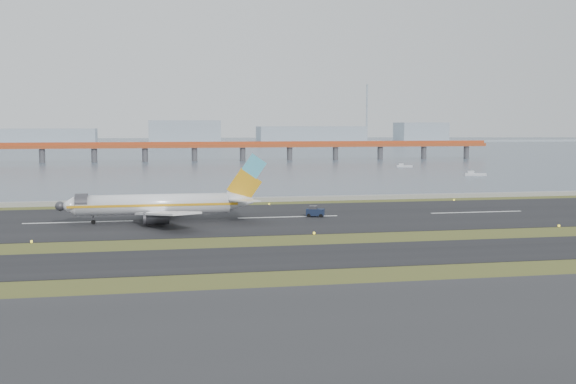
{
  "coord_description": "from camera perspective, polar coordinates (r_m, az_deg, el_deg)",
  "views": [
    {
      "loc": [
        -27.23,
        -108.58,
        18.39
      ],
      "look_at": [
        -1.6,
        22.0,
        5.83
      ],
      "focal_mm": 45.0,
      "sensor_mm": 36.0,
      "label": 1
    }
  ],
  "objects": [
    {
      "name": "ground",
      "position": [
        113.45,
        2.94,
        -3.94
      ],
      "size": [
        1000.0,
        1000.0,
        0.0
      ],
      "primitive_type": "plane",
      "color": "#384619",
      "rests_on": "ground"
    },
    {
      "name": "apron_strip",
      "position": [
        62.84,
        15.46,
        -11.77
      ],
      "size": [
        1000.0,
        50.0,
        0.1
      ],
      "primitive_type": "cube",
      "color": "#2B2B2E",
      "rests_on": "ground"
    },
    {
      "name": "taxiway_strip",
      "position": [
        102.01,
        4.58,
        -4.98
      ],
      "size": [
        1000.0,
        18.0,
        0.1
      ],
      "primitive_type": "cube",
      "color": "black",
      "rests_on": "ground"
    },
    {
      "name": "runway_strip",
      "position": [
        142.42,
        0.01,
        -2.0
      ],
      "size": [
        1000.0,
        45.0,
        0.1
      ],
      "primitive_type": "cube",
      "color": "black",
      "rests_on": "ground"
    },
    {
      "name": "seawall",
      "position": [
        171.7,
        -1.92,
        -0.59
      ],
      "size": [
        1000.0,
        2.5,
        1.0
      ],
      "primitive_type": "cube",
      "color": "#999A94",
      "rests_on": "ground"
    },
    {
      "name": "bay_water",
      "position": [
        569.53,
        -8.37,
        3.49
      ],
      "size": [
        1400.0,
        800.0,
        1.3
      ],
      "primitive_type": "cube",
      "color": "#445361",
      "rests_on": "ground"
    },
    {
      "name": "red_pier",
      "position": [
        361.85,
        -3.61,
        3.62
      ],
      "size": [
        260.0,
        5.0,
        10.2
      ],
      "color": "#B0461E",
      "rests_on": "ground"
    },
    {
      "name": "far_shoreline",
      "position": [
        729.83,
        -7.92,
        4.38
      ],
      "size": [
        1400.0,
        80.0,
        60.5
      ],
      "color": "#98A6B3",
      "rests_on": "ground"
    },
    {
      "name": "airliner",
      "position": [
        136.6,
        -9.92,
        -0.96
      ],
      "size": [
        38.52,
        32.89,
        12.8
      ],
      "color": "white",
      "rests_on": "ground"
    },
    {
      "name": "pushback_tug",
      "position": [
        142.89,
        2.14,
        -1.56
      ],
      "size": [
        3.99,
        3.07,
        2.26
      ],
      "rotation": [
        0.0,
        0.0,
        -0.35
      ],
      "color": "#131D35",
      "rests_on": "ground"
    },
    {
      "name": "workboat_near",
      "position": [
        265.13,
        14.53,
        1.37
      ],
      "size": [
        7.75,
        4.28,
        1.8
      ],
      "rotation": [
        0.0,
        0.0,
        -0.28
      ],
      "color": "silver",
      "rests_on": "ground"
    },
    {
      "name": "workboat_far",
      "position": [
        312.28,
        9.14,
        2.04
      ],
      "size": [
        6.9,
        3.46,
        1.61
      ],
      "rotation": [
        0.0,
        0.0,
        -0.22
      ],
      "color": "silver",
      "rests_on": "ground"
    }
  ]
}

